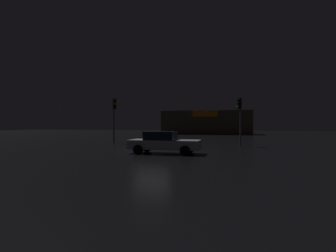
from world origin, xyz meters
TOP-DOWN VIEW (x-y plane):
  - ground_plane at (0.00, 0.00)m, footprint 120.00×120.00m
  - store_building at (0.59, 33.33)m, footprint 16.23×7.15m
  - traffic_signal_main at (6.06, 5.97)m, footprint 0.42×0.42m
  - traffic_signal_opposite at (-5.89, 6.46)m, footprint 0.42×0.43m
  - car_near at (1.25, -1.51)m, footprint 4.53×1.99m

SIDE VIEW (x-z plane):
  - ground_plane at x=0.00m, z-range 0.00..0.00m
  - car_near at x=1.25m, z-range 0.00..1.43m
  - store_building at x=0.59m, z-range 0.00..4.32m
  - traffic_signal_main at x=6.06m, z-range 0.91..5.04m
  - traffic_signal_opposite at x=-5.89m, z-range 0.88..5.27m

